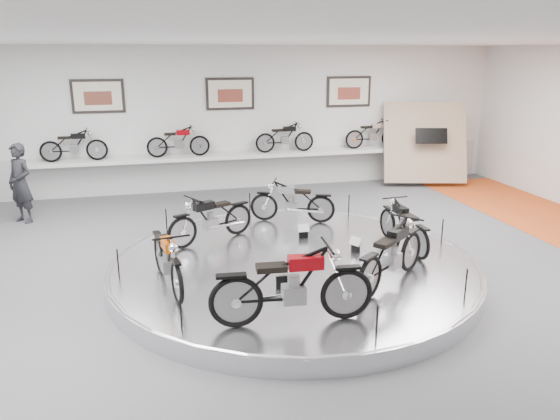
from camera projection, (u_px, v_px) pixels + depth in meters
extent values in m
plane|color=#505053|center=(298.00, 283.00, 9.38)|extent=(16.00, 16.00, 0.00)
plane|color=white|center=(301.00, 40.00, 8.26)|extent=(16.00, 16.00, 0.00)
plane|color=silver|center=(231.00, 119.00, 15.34)|extent=(16.00, 0.00, 16.00)
cube|color=#BCBCBA|center=(232.00, 170.00, 15.72)|extent=(15.68, 0.04, 1.10)
cylinder|color=silver|center=(294.00, 268.00, 9.61)|extent=(6.40, 6.40, 0.30)
torus|color=#B2B2BA|center=(294.00, 262.00, 9.58)|extent=(6.40, 6.40, 0.10)
cube|color=silver|center=(233.00, 156.00, 15.34)|extent=(11.00, 0.55, 0.10)
cube|color=beige|center=(98.00, 96.00, 14.28)|extent=(1.35, 0.06, 0.88)
cube|color=beige|center=(230.00, 94.00, 15.10)|extent=(1.35, 0.06, 0.88)
cube|color=beige|center=(349.00, 92.00, 15.92)|extent=(1.35, 0.06, 0.88)
cube|color=tan|center=(425.00, 143.00, 16.02)|extent=(2.56, 1.52, 2.30)
imported|color=black|center=(20.00, 183.00, 12.50)|extent=(0.80, 0.78, 1.84)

